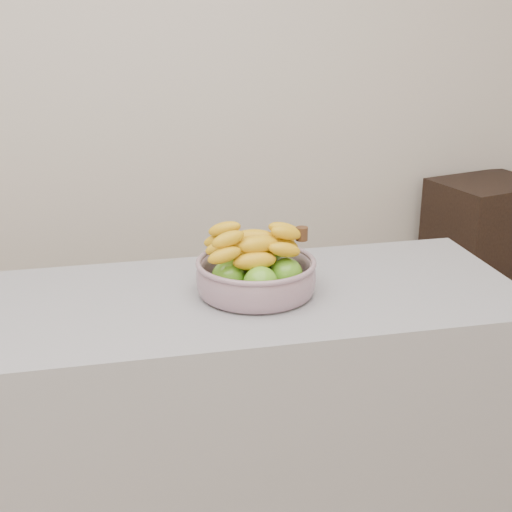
# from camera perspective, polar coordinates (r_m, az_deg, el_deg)

# --- Properties ---
(counter) EXTENTS (2.00, 0.60, 0.90)m
(counter) POSITION_cam_1_polar(r_m,az_deg,el_deg) (2.02, -9.03, -15.51)
(counter) COLOR gray
(counter) RESTS_ON ground
(cabinet) EXTENTS (0.54, 0.47, 0.84)m
(cabinet) POSITION_cam_1_polar(r_m,az_deg,el_deg) (3.50, 17.55, -0.95)
(cabinet) COLOR black
(cabinet) RESTS_ON ground
(fruit_bowl) EXTENTS (0.31, 0.31, 0.17)m
(fruit_bowl) POSITION_cam_1_polar(r_m,az_deg,el_deg) (1.81, -0.02, -1.28)
(fruit_bowl) COLOR #A3ADC4
(fruit_bowl) RESTS_ON counter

